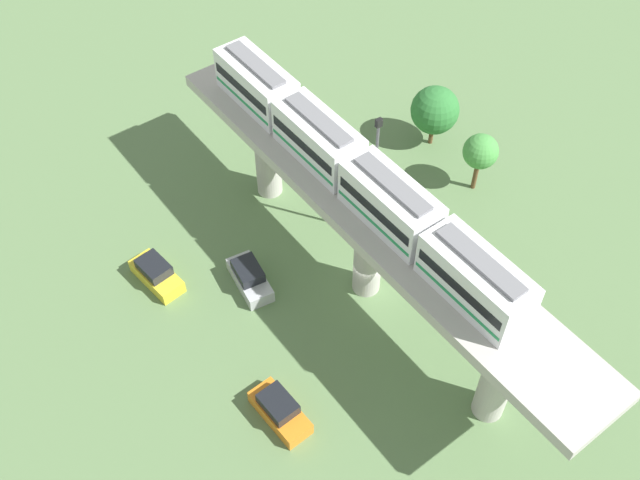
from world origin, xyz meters
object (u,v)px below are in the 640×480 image
at_px(parked_car_yellow, 156,274).
at_px(signal_post, 375,175).
at_px(parked_car_orange, 280,410).
at_px(tree_mid_lot, 435,110).
at_px(train, 353,170).
at_px(parked_car_silver, 249,277).
at_px(tree_near_viaduct, 481,152).

bearing_deg(parked_car_yellow, signal_post, -26.79).
relative_size(parked_car_orange, tree_mid_lot, 0.80).
distance_m(train, parked_car_silver, 11.34).
bearing_deg(signal_post, tree_mid_lot, 24.31).
bearing_deg(tree_near_viaduct, parked_car_orange, -163.38).
height_order(parked_car_yellow, tree_mid_lot, tree_mid_lot).
bearing_deg(signal_post, train, -153.40).
relative_size(parked_car_silver, parked_car_yellow, 1.02).
height_order(parked_car_yellow, tree_near_viaduct, tree_near_viaduct).
height_order(parked_car_silver, signal_post, signal_post).
bearing_deg(tree_mid_lot, signal_post, -155.69).
bearing_deg(parked_car_orange, tree_near_viaduct, 14.36).
relative_size(parked_car_orange, signal_post, 0.40).
height_order(parked_car_orange, signal_post, signal_post).
relative_size(parked_car_silver, parked_car_orange, 1.04).
bearing_deg(signal_post, tree_near_viaduct, -7.44).
bearing_deg(parked_car_silver, tree_near_viaduct, 1.72).
distance_m(train, tree_near_viaduct, 14.04).
bearing_deg(tree_near_viaduct, parked_car_yellow, 164.39).
xyz_separation_m(train, parked_car_orange, (-10.34, -6.39, -8.95)).
distance_m(train, tree_mid_lot, 16.21).
height_order(tree_mid_lot, signal_post, signal_post).
distance_m(parked_car_silver, tree_near_viaduct, 19.35).
xyz_separation_m(parked_car_yellow, tree_near_viaduct, (23.91, -6.68, 2.96)).
bearing_deg(signal_post, parked_car_silver, 172.10).
bearing_deg(tree_near_viaduct, tree_mid_lot, 81.63).
relative_size(parked_car_yellow, tree_mid_lot, 0.82).
relative_size(train, parked_car_orange, 6.43).
relative_size(tree_near_viaduct, tree_mid_lot, 0.96).
bearing_deg(train, parked_car_yellow, 147.41).
height_order(train, parked_car_silver, train).
xyz_separation_m(tree_near_viaduct, tree_mid_lot, (0.85, 5.80, -0.33)).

